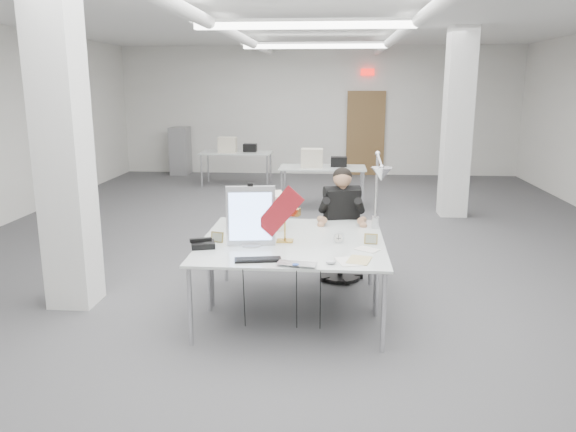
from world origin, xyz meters
name	(u,v)px	position (x,y,z in m)	size (l,w,h in m)	color
room_shell	(307,128)	(0.04, 0.13, 1.69)	(10.04, 14.04, 3.24)	#454547
desk_main	(289,254)	(0.00, -2.50, 0.74)	(1.80, 0.90, 0.03)	silver
desk_second	(296,230)	(0.00, -1.60, 0.74)	(1.80, 0.90, 0.03)	silver
bg_desk_a	(323,168)	(0.20, 3.00, 0.74)	(1.60, 0.80, 0.03)	silver
bg_desk_b	(236,153)	(-1.80, 5.20, 0.74)	(1.60, 0.80, 0.03)	silver
filing_cabinet	(180,151)	(-3.50, 6.65, 0.60)	(0.45, 0.55, 1.20)	gray
office_chair	(341,234)	(0.50, -1.03, 0.55)	(0.54, 0.54, 1.09)	black
seated_person	(342,206)	(0.50, -1.08, 0.90)	(0.51, 0.64, 0.96)	black
monitor	(251,216)	(-0.38, -2.28, 1.04)	(0.46, 0.05, 0.58)	#B6B7BB
pennant	(280,211)	(-0.10, -2.31, 1.10)	(0.49, 0.01, 0.20)	maroon
keyboard	(258,260)	(-0.25, -2.75, 0.76)	(0.41, 0.14, 0.02)	black
laptop	(296,266)	(0.09, -2.92, 0.77)	(0.34, 0.22, 0.03)	#A5A6A9
mouse	(331,262)	(0.38, -2.80, 0.77)	(0.09, 0.06, 0.04)	#B2B2B7
bankers_lamp	(285,227)	(-0.07, -2.12, 0.91)	(0.27, 0.11, 0.30)	gold
desk_phone	(203,245)	(-0.83, -2.38, 0.78)	(0.22, 0.19, 0.05)	black
picture_frame_left	(217,237)	(-0.73, -2.19, 0.81)	(0.13, 0.01, 0.10)	olive
picture_frame_right	(371,239)	(0.76, -2.14, 0.81)	(0.13, 0.01, 0.10)	#AA8E49
desk_clock	(339,238)	(0.45, -2.12, 0.81)	(0.10, 0.10, 0.03)	silver
paper_stack_a	(349,261)	(0.54, -2.72, 0.76)	(0.19, 0.27, 0.01)	white
paper_stack_b	(359,260)	(0.63, -2.67, 0.76)	(0.19, 0.26, 0.01)	#D0BA7C
paper_stack_c	(367,250)	(0.72, -2.34, 0.76)	(0.21, 0.15, 0.01)	silver
beige_monitor	(265,211)	(-0.33, -1.59, 0.94)	(0.40, 0.37, 0.37)	beige
architect_lamp	(378,194)	(0.85, -1.76, 1.18)	(0.22, 0.66, 0.84)	#BCBBC0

